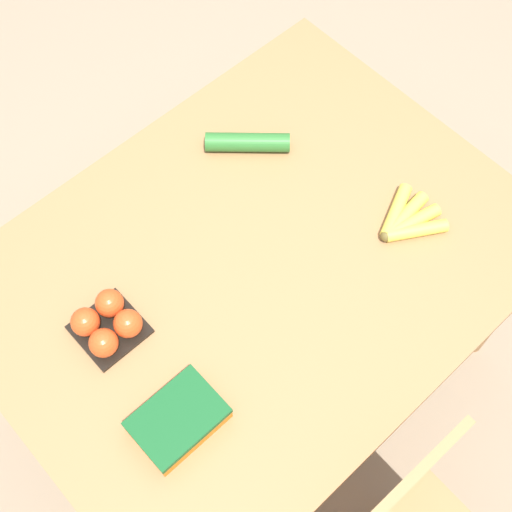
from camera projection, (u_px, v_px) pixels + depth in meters
The scene contains 6 objects.
ground_plane at pixel (256, 367), 2.35m from camera, with size 12.00×12.00×0.00m, color gray.
dining_table at pixel (256, 279), 1.78m from camera, with size 1.30×0.99×0.75m.
banana_bunch at pixel (407, 221), 1.73m from camera, with size 0.17×0.17×0.03m.
tomato_pack at pixel (107, 324), 1.58m from camera, with size 0.14×0.14×0.08m.
carrot_bag at pixel (178, 419), 1.49m from camera, with size 0.19×0.14×0.05m.
cucumber_near at pixel (248, 142), 1.83m from camera, with size 0.19×0.18×0.05m.
Camera 1 is at (0.53, 0.58, 2.25)m, focal length 50.00 mm.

